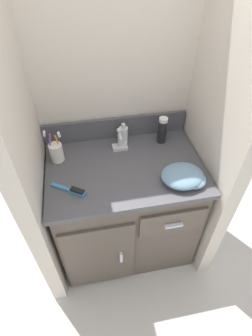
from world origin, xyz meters
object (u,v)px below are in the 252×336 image
object	(u,v)px
shaving_cream_can	(162,130)
hand_towel	(185,177)
toothbrush_cup	(56,152)
hairbrush	(73,190)
soap_dispenser	(123,135)

from	to	relation	value
shaving_cream_can	hand_towel	distance (m)	0.35
toothbrush_cup	shaving_cream_can	bearing A→B (deg)	4.73
toothbrush_cup	hairbrush	xyz separation A→B (m)	(0.07, -0.26, -0.05)
toothbrush_cup	soap_dispenser	xyz separation A→B (m)	(0.40, 0.09, 0.00)
soap_dispenser	hairbrush	xyz separation A→B (m)	(-0.33, -0.35, -0.05)
hairbrush	hand_towel	size ratio (longest dim) A/B	0.78
toothbrush_cup	shaving_cream_can	world-z (taller)	toothbrush_cup
soap_dispenser	shaving_cream_can	world-z (taller)	shaving_cream_can
toothbrush_cup	hairbrush	world-z (taller)	toothbrush_cup
toothbrush_cup	soap_dispenser	bearing A→B (deg)	12.36
hairbrush	hand_towel	world-z (taller)	hand_towel
soap_dispenser	hand_towel	size ratio (longest dim) A/B	0.61
toothbrush_cup	shaving_cream_can	distance (m)	0.63
soap_dispenser	hairbrush	bearing A→B (deg)	-133.07
soap_dispenser	hairbrush	world-z (taller)	soap_dispenser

